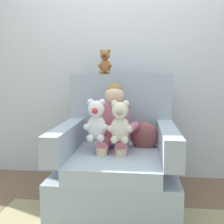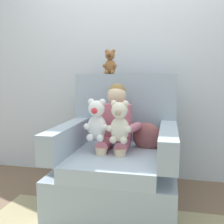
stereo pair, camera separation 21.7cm
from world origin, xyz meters
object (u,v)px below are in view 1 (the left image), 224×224
plush_brown_on_backrest (105,63)px  plush_white (96,121)px  plush_cream (120,123)px  throw_pillow (144,136)px  armchair (117,164)px  seated_child (114,126)px

plush_brown_on_backrest → plush_white: bearing=-93.1°
plush_cream → plush_white: (-0.20, 0.03, 0.00)m
throw_pillow → armchair: bearing=-150.3°
plush_cream → plush_brown_on_backrest: plush_brown_on_backrest is taller
seated_child → plush_cream: (0.07, -0.17, 0.06)m
plush_cream → throw_pillow: plush_cream is taller
seated_child → plush_white: size_ratio=2.35×
seated_child → throw_pillow: bearing=17.4°
seated_child → throw_pillow: (0.27, 0.10, -0.11)m
plush_white → plush_brown_on_backrest: plush_brown_on_backrest is taller
throw_pillow → plush_white: bearing=-149.0°
plush_brown_on_backrest → plush_cream: bearing=-71.1°
plush_brown_on_backrest → throw_pillow: (0.39, -0.23, -0.68)m
plush_white → plush_brown_on_backrest: bearing=67.5°
seated_child → plush_white: 0.20m
plush_brown_on_backrest → seated_child: bearing=-71.9°
plush_brown_on_backrest → throw_pillow: bearing=-32.5°
armchair → seated_child: 0.34m
plush_cream → plush_white: size_ratio=0.98×
seated_child → plush_white: (-0.13, -0.14, 0.06)m
armchair → throw_pillow: 0.35m
armchair → plush_brown_on_backrest: bearing=112.8°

